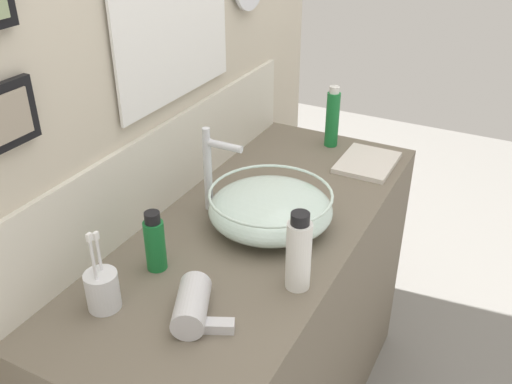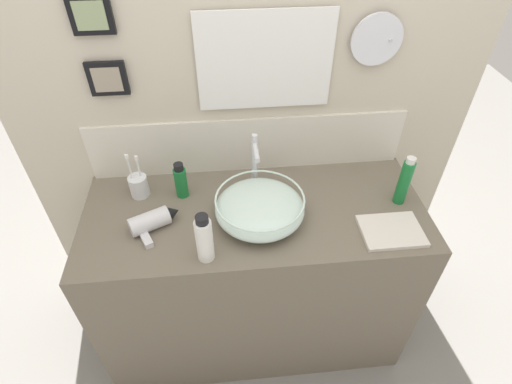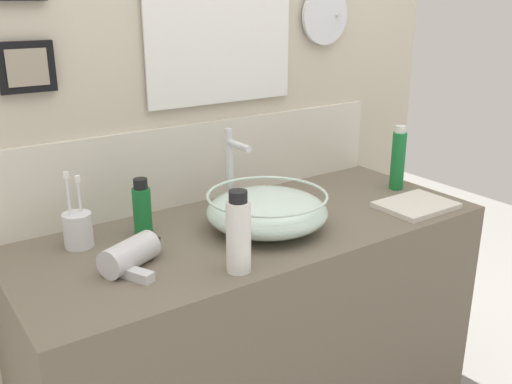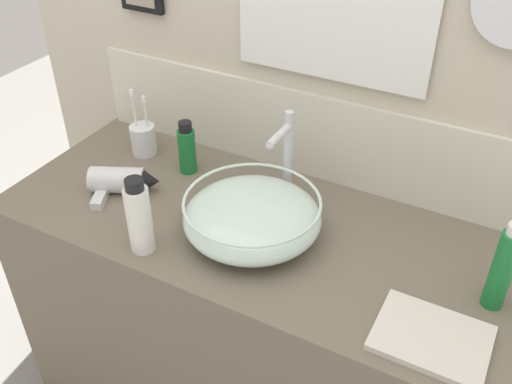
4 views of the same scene
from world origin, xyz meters
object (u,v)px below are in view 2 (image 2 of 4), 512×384
object	(u,v)px
hair_drier	(153,221)
glass_bowl_sink	(260,208)
hand_towel	(391,231)
soap_dispenser	(181,181)
faucet	(255,159)
shampoo_bottle	(404,182)
toothbrush_cup	(139,186)
lotion_bottle	(204,239)

from	to	relation	value
hair_drier	glass_bowl_sink	bearing A→B (deg)	1.35
hand_towel	soap_dispenser	bearing A→B (deg)	159.72
faucet	hair_drier	bearing A→B (deg)	-154.26
hand_towel	hair_drier	bearing A→B (deg)	172.56
hand_towel	shampoo_bottle	bearing A→B (deg)	61.42
glass_bowl_sink	hair_drier	world-z (taller)	glass_bowl_sink
hair_drier	soap_dispenser	bearing A→B (deg)	60.20
toothbrush_cup	hand_towel	distance (m)	1.00
toothbrush_cup	lotion_bottle	distance (m)	0.44
hand_towel	lotion_bottle	bearing A→B (deg)	-175.99
hair_drier	hand_towel	world-z (taller)	hair_drier
hair_drier	hand_towel	bearing A→B (deg)	-7.44
soap_dispenser	hand_towel	world-z (taller)	soap_dispenser
lotion_bottle	hand_towel	xyz separation A→B (m)	(0.68, 0.05, -0.09)
toothbrush_cup	hair_drier	bearing A→B (deg)	-69.18
glass_bowl_sink	faucet	bearing A→B (deg)	90.00
toothbrush_cup	hand_towel	bearing A→B (deg)	-17.88
lotion_bottle	soap_dispenser	xyz separation A→B (m)	(-0.09, 0.33, -0.02)
faucet	shampoo_bottle	bearing A→B (deg)	-14.29
faucet	lotion_bottle	distance (m)	0.41
shampoo_bottle	lotion_bottle	bearing A→B (deg)	-164.77
hand_towel	toothbrush_cup	bearing A→B (deg)	162.12
hair_drier	soap_dispenser	world-z (taller)	soap_dispenser
glass_bowl_sink	soap_dispenser	size ratio (longest dim) A/B	2.13
faucet	hand_towel	size ratio (longest dim) A/B	1.11
lotion_bottle	toothbrush_cup	bearing A→B (deg)	126.92
hair_drier	lotion_bottle	distance (m)	0.26
faucet	toothbrush_cup	size ratio (longest dim) A/B	1.21
toothbrush_cup	shampoo_bottle	size ratio (longest dim) A/B	0.96
soap_dispenser	hand_towel	distance (m)	0.83
faucet	soap_dispenser	world-z (taller)	faucet
soap_dispenser	hand_towel	xyz separation A→B (m)	(0.78, -0.29, -0.07)
glass_bowl_sink	hand_towel	world-z (taller)	glass_bowl_sink
faucet	hand_towel	bearing A→B (deg)	-32.67
faucet	hair_drier	distance (m)	0.45
hair_drier	shampoo_bottle	size ratio (longest dim) A/B	0.92
glass_bowl_sink	hair_drier	xyz separation A→B (m)	(-0.40, -0.01, -0.02)
shampoo_bottle	toothbrush_cup	bearing A→B (deg)	172.10
glass_bowl_sink	hair_drier	bearing A→B (deg)	-178.65
hair_drier	soap_dispenser	xyz separation A→B (m)	(0.10, 0.17, 0.04)
shampoo_bottle	hand_towel	distance (m)	0.21
glass_bowl_sink	hair_drier	distance (m)	0.40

